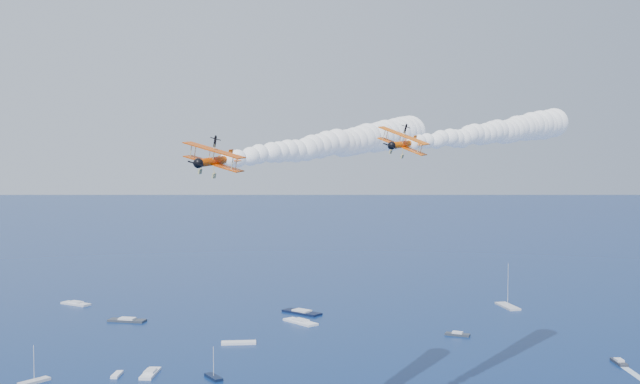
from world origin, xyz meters
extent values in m
cube|color=#2A2D38|center=(103.90, 78.49, 0.35)|extent=(4.01, 7.44, 0.70)
cube|color=white|center=(-16.76, 100.58, 0.35)|extent=(5.99, 10.18, 0.70)
cube|color=black|center=(37.60, 161.69, 0.35)|extent=(12.45, 14.69, 0.70)
cube|color=#303741|center=(-21.37, 164.45, 0.35)|extent=(12.94, 9.15, 0.70)
cube|color=black|center=(-1.73, 93.26, 0.35)|extent=(4.05, 7.02, 0.70)
cube|color=silver|center=(112.02, 152.38, 0.35)|extent=(5.32, 13.61, 0.70)
cube|color=white|center=(-24.85, 101.74, 0.35)|extent=(3.28, 5.69, 0.70)
cube|color=silver|center=(-44.31, 101.09, 0.35)|extent=(7.65, 6.54, 0.70)
cube|color=white|center=(33.58, 147.20, 0.35)|extent=(9.68, 13.77, 0.70)
cube|color=#303741|center=(75.89, 117.92, 0.35)|extent=(7.35, 6.50, 0.70)
cube|color=silver|center=(-39.15, 198.08, 0.35)|extent=(11.16, 11.20, 0.70)
cube|color=white|center=(9.69, 125.51, 0.35)|extent=(10.52, 4.88, 0.70)
camera|label=1|loc=(-24.80, -92.95, 56.06)|focal=42.73mm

